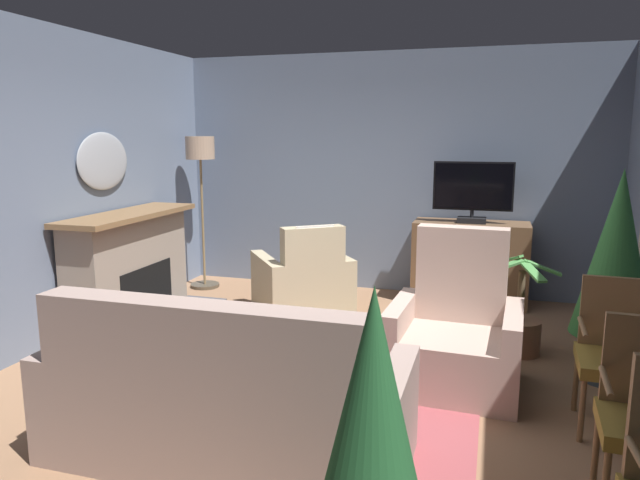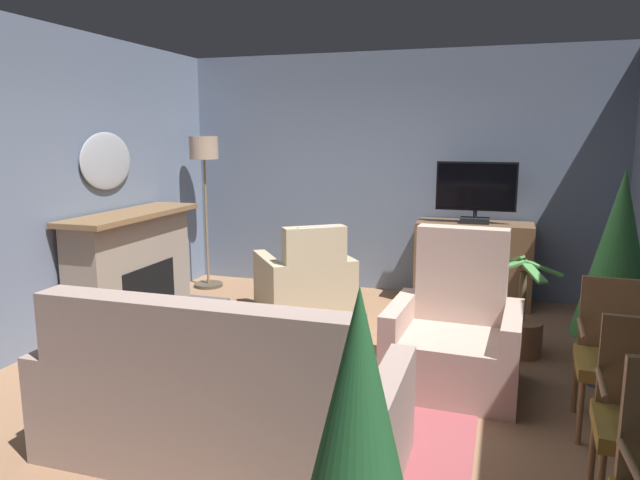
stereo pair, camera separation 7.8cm
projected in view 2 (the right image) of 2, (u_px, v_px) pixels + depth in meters
The scene contains 19 objects.
ground_plane at pixel (322, 382), 4.55m from camera, with size 5.70×6.20×0.04m, color #936B4C.
wall_back at pixel (393, 174), 6.96m from camera, with size 5.70×0.10×2.83m, color slate.
wall_left at pixel (37, 189), 5.06m from camera, with size 0.10×6.20×2.83m, color slate.
rug_central at pixel (318, 404), 4.12m from camera, with size 2.18×1.87×0.01m, color #9E474C.
fireplace at pixel (134, 269), 5.92m from camera, with size 0.87×1.76×1.12m.
wall_mirror_oval at pixel (106, 161), 5.80m from camera, with size 0.06×0.78×0.57m, color #B2B7BF.
tv_cabinet at pixel (473, 265), 6.52m from camera, with size 1.25×0.55×0.92m.
television at pixel (476, 191), 6.32m from camera, with size 0.85×0.20×0.67m.
coffee_table at pixel (278, 329), 4.59m from camera, with size 0.90×0.52×0.42m.
tv_remote at pixel (301, 326), 4.49m from camera, with size 0.17×0.05×0.02m, color black.
folded_newspaper at pixel (262, 319), 4.66m from camera, with size 0.30×0.22×0.01m, color silver.
sofa_floral at pixel (218, 406), 3.35m from camera, with size 2.11×0.87×1.03m.
armchair_near_window at pixel (455, 340), 4.39m from camera, with size 0.99×0.89×1.18m.
armchair_in_far_corner at pixel (305, 285), 6.14m from camera, with size 1.25×1.26×1.01m.
side_chair_far_end at pixel (613, 353), 3.71m from camera, with size 0.46×0.51×0.96m.
potted_plant_on_hearth_side at pixel (520, 331), 5.04m from camera, with size 0.73×0.81×0.87m.
potted_plant_tall_palm_by_window at pixel (617, 268), 4.36m from camera, with size 0.60×0.60×1.64m.
potted_plant_small_fern_corner at pixel (358, 466), 1.99m from camera, with size 0.51×0.51×1.40m.
floor_lamp at pixel (204, 169), 7.06m from camera, with size 0.35×0.35×1.86m.
Camera 2 is at (1.27, -4.08, 1.88)m, focal length 32.75 mm.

